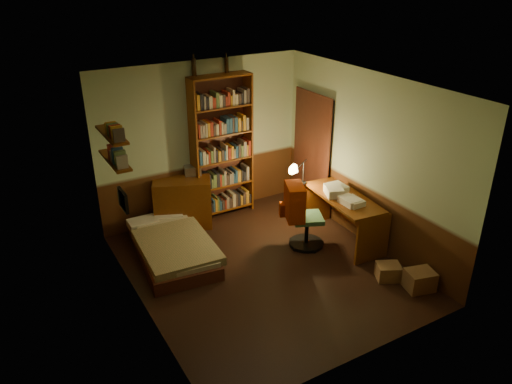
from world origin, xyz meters
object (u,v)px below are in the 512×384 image
bed (172,240)px  office_chair (308,213)px  dresser (183,203)px  cardboard_box_a (420,280)px  cardboard_box_b (388,272)px  desk (342,218)px  mini_stereo (193,170)px  desk_lamp (304,165)px  bookshelf (222,148)px

bed → office_chair: (1.88, -0.73, 0.29)m
dresser → cardboard_box_a: 3.79m
cardboard_box_a → cardboard_box_b: bearing=117.0°
desk → office_chair: 0.60m
mini_stereo → desk_lamp: size_ratio=0.43×
dresser → cardboard_box_b: 3.37m
dresser → desk: dresser is taller
cardboard_box_a → cardboard_box_b: (-0.19, 0.38, -0.03)m
desk → cardboard_box_a: size_ratio=3.89×
bookshelf → office_chair: bearing=-69.7°
bookshelf → cardboard_box_a: bearing=-69.2°
bed → desk_lamp: 2.32m
bookshelf → office_chair: size_ratio=2.17×
desk_lamp → cardboard_box_a: bearing=-95.7°
cardboard_box_b → mini_stereo: bearing=118.2°
mini_stereo → bookshelf: size_ratio=0.11×
dresser → bookshelf: 1.10m
cardboard_box_b → desk: bearing=84.8°
desk → desk_lamp: bearing=116.5°
desk → desk_lamp: size_ratio=2.27×
cardboard_box_b → desk_lamp: bearing=95.0°
desk → cardboard_box_b: (-0.10, -1.15, -0.27)m
mini_stereo → cardboard_box_b: mini_stereo is taller
mini_stereo → desk_lamp: 1.80m
bookshelf → cardboard_box_a: size_ratio=6.56×
desk_lamp → cardboard_box_b: desk_lamp is taller
mini_stereo → desk_lamp: bearing=-20.0°
office_chair → cardboard_box_b: office_chair is taller
mini_stereo → cardboard_box_a: (1.77, -3.32, -0.74)m
dresser → bookshelf: bearing=29.7°
mini_stereo → cardboard_box_b: size_ratio=0.85×
mini_stereo → office_chair: size_ratio=0.24×
mini_stereo → desk: mini_stereo is taller
desk_lamp → dresser: bearing=135.2°
bed → bookshelf: size_ratio=0.74×
dresser → desk: 2.55m
bed → desk: size_ratio=1.25×
bed → cardboard_box_a: size_ratio=4.88×
dresser → cardboard_box_a: size_ratio=2.51×
dresser → cardboard_box_a: (2.02, -3.19, -0.27)m
dresser → cardboard_box_b: dresser is taller
dresser → cardboard_box_b: size_ratio=2.92×
desk_lamp → cardboard_box_a: (0.35, -2.23, -0.93)m
mini_stereo → desk: 2.51m
office_chair → dresser: bearing=155.0°
bed → bookshelf: (1.28, 0.88, 0.92)m
bed → dresser: dresser is taller
bed → cardboard_box_a: 3.49m
bed → dresser: bearing=64.0°
bed → dresser: (0.51, 0.79, 0.14)m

